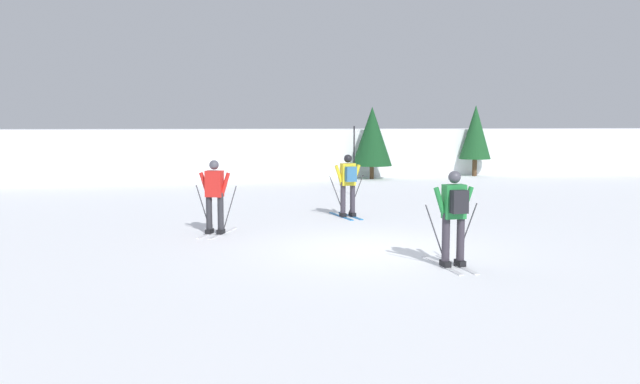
# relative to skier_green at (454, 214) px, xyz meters

# --- Properties ---
(ground_plane) EXTENTS (120.00, 120.00, 0.00)m
(ground_plane) POSITION_rel_skier_green_xyz_m (-0.93, 1.87, -0.96)
(ground_plane) COLOR white
(far_snow_ridge) EXTENTS (80.00, 6.47, 2.28)m
(far_snow_ridge) POSITION_rel_skier_green_xyz_m (-0.93, 22.19, 0.19)
(far_snow_ridge) COLOR white
(far_snow_ridge) RESTS_ON ground
(skier_green) EXTENTS (1.00, 1.60, 1.71)m
(skier_green) POSITION_rel_skier_green_xyz_m (0.00, 0.00, 0.00)
(skier_green) COLOR silver
(skier_green) RESTS_ON ground
(skier_yellow) EXTENTS (1.00, 1.63, 1.71)m
(skier_yellow) POSITION_rel_skier_green_xyz_m (-0.12, 6.35, -0.00)
(skier_yellow) COLOR #237AC6
(skier_yellow) RESTS_ON ground
(skier_red) EXTENTS (1.04, 1.60, 1.71)m
(skier_red) POSITION_rel_skier_green_xyz_m (-3.84, 4.43, -0.04)
(skier_red) COLOR silver
(skier_red) RESTS_ON ground
(trail_marker_pole) EXTENTS (0.05, 0.05, 2.46)m
(trail_marker_pole) POSITION_rel_skier_green_xyz_m (1.66, 11.85, 0.28)
(trail_marker_pole) COLOR black
(trail_marker_pole) RESTS_ON ground
(conifer_far_left) EXTENTS (1.87, 1.87, 3.34)m
(conifer_far_left) POSITION_rel_skier_green_xyz_m (4.34, 17.98, 1.02)
(conifer_far_left) COLOR #513823
(conifer_far_left) RESTS_ON ground
(conifer_far_right) EXTENTS (1.52, 1.52, 3.46)m
(conifer_far_right) POSITION_rel_skier_green_xyz_m (9.78, 18.44, 1.18)
(conifer_far_right) COLOR #513823
(conifer_far_right) RESTS_ON ground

